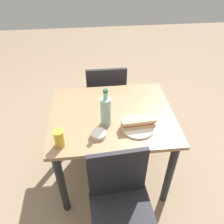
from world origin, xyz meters
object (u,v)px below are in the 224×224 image
(chair_near, at_px, (120,201))
(beer_glass, at_px, (59,138))
(olive_bowl, at_px, (99,134))
(plate_near, at_px, (138,127))
(baguette_sandwich_near, at_px, (138,123))
(dining_table, at_px, (112,126))
(knife_near, at_px, (135,121))
(chair_far, at_px, (106,96))
(water_bottle, at_px, (106,111))

(chair_near, relative_size, beer_glass, 6.78)
(beer_glass, height_order, olive_bowl, beer_glass)
(plate_near, relative_size, baguette_sandwich_near, 0.99)
(dining_table, xyz_separation_m, baguette_sandwich_near, (0.17, -0.17, 0.18))
(dining_table, xyz_separation_m, plate_near, (0.17, -0.17, 0.14))
(baguette_sandwich_near, distance_m, knife_near, 0.06)
(dining_table, bearing_deg, plate_near, -45.30)
(chair_far, xyz_separation_m, beer_glass, (-0.38, -0.87, 0.31))
(chair_far, relative_size, olive_bowl, 7.93)
(chair_near, height_order, beer_glass, beer_glass)
(chair_near, distance_m, plate_near, 0.52)
(baguette_sandwich_near, xyz_separation_m, water_bottle, (-0.22, 0.07, 0.07))
(knife_near, bearing_deg, chair_near, -109.29)
(plate_near, xyz_separation_m, water_bottle, (-0.22, 0.07, 0.11))
(dining_table, xyz_separation_m, olive_bowl, (-0.12, -0.22, 0.14))
(chair_far, height_order, plate_near, chair_far)
(dining_table, xyz_separation_m, beer_glass, (-0.38, -0.28, 0.19))
(dining_table, height_order, water_bottle, water_bottle)
(baguette_sandwich_near, distance_m, olive_bowl, 0.29)
(chair_far, bearing_deg, beer_glass, -113.39)
(plate_near, bearing_deg, beer_glass, -168.61)
(baguette_sandwich_near, xyz_separation_m, beer_glass, (-0.55, -0.11, 0.01))
(plate_near, bearing_deg, knife_near, 105.67)
(baguette_sandwich_near, distance_m, beer_glass, 0.56)
(water_bottle, bearing_deg, beer_glass, -150.75)
(water_bottle, height_order, olive_bowl, water_bottle)
(water_bottle, bearing_deg, dining_table, 61.65)
(chair_near, xyz_separation_m, olive_bowl, (-0.11, 0.37, 0.26))
(dining_table, bearing_deg, baguette_sandwich_near, -45.30)
(knife_near, relative_size, beer_glass, 1.41)
(dining_table, bearing_deg, water_bottle, -118.35)
(chair_far, distance_m, knife_near, 0.77)
(chair_far, distance_m, plate_near, 0.82)
(chair_far, relative_size, knife_near, 4.80)
(beer_glass, bearing_deg, knife_near, 17.04)
(baguette_sandwich_near, bearing_deg, knife_near, 105.67)
(water_bottle, bearing_deg, olive_bowl, -117.31)
(plate_near, bearing_deg, water_bottle, 162.69)
(water_bottle, bearing_deg, plate_near, -17.31)
(knife_near, distance_m, beer_glass, 0.56)
(chair_near, distance_m, beer_glass, 0.57)
(baguette_sandwich_near, bearing_deg, chair_far, 102.59)
(knife_near, height_order, olive_bowl, olive_bowl)
(plate_near, distance_m, knife_near, 0.06)
(chair_near, height_order, plate_near, chair_near)
(chair_far, height_order, olive_bowl, chair_far)
(knife_near, distance_m, olive_bowl, 0.29)
(plate_near, xyz_separation_m, knife_near, (-0.01, 0.05, 0.01))
(baguette_sandwich_near, height_order, knife_near, baguette_sandwich_near)
(chair_far, bearing_deg, knife_near, -77.64)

